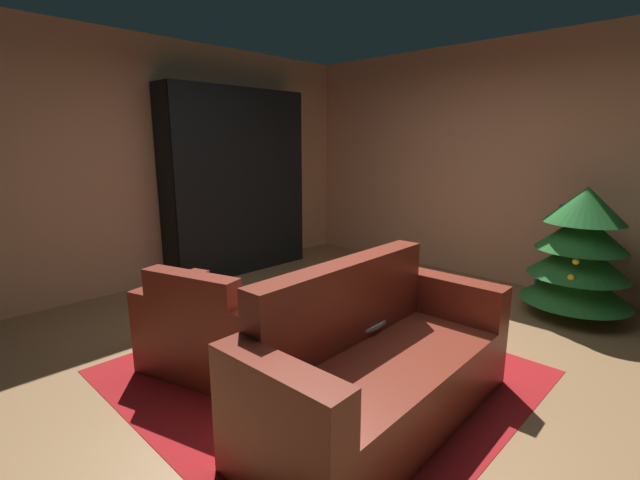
{
  "coord_description": "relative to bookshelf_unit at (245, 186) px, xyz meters",
  "views": [
    {
      "loc": [
        1.99,
        -2.47,
        1.61
      ],
      "look_at": [
        -0.3,
        -0.09,
        0.87
      ],
      "focal_mm": 24.78,
      "sensor_mm": 36.0,
      "label": 1
    }
  ],
  "objects": [
    {
      "name": "bookshelf_unit",
      "position": [
        0.0,
        0.0,
        0.0
      ],
      "size": [
        0.39,
        1.86,
        2.24
      ],
      "color": "black",
      "rests_on": "ground"
    },
    {
      "name": "area_rug",
      "position": [
        2.53,
        -1.25,
        -1.06
      ],
      "size": [
        2.52,
        2.42,
        0.01
      ],
      "primitive_type": "cube",
      "color": "maroon",
      "rests_on": "ground"
    },
    {
      "name": "armchair_red",
      "position": [
        1.97,
        -1.74,
        -0.78
      ],
      "size": [
        1.18,
        0.93,
        0.79
      ],
      "color": "maroon",
      "rests_on": "ground"
    },
    {
      "name": "coffee_table",
      "position": [
        2.67,
        -1.2,
        -0.65
      ],
      "size": [
        0.62,
        0.62,
        0.47
      ],
      "color": "black",
      "rests_on": "ground"
    },
    {
      "name": "book_stack_on_table",
      "position": [
        2.68,
        -1.19,
        -0.56
      ],
      "size": [
        0.22,
        0.17,
        0.07
      ],
      "color": "#E0BB4F",
      "rests_on": "coffee_table"
    },
    {
      "name": "wall_left",
      "position": [
        -0.27,
        -0.86,
        0.3
      ],
      "size": [
        0.06,
        5.36,
        2.72
      ],
      "primitive_type": "cube",
      "color": "tan",
      "rests_on": "ground"
    },
    {
      "name": "wall_back",
      "position": [
        2.53,
        1.79,
        0.3
      ],
      "size": [
        5.67,
        0.06,
        2.72
      ],
      "primitive_type": "cube",
      "color": "tan",
      "rests_on": "ground"
    },
    {
      "name": "ground_plane",
      "position": [
        2.53,
        -0.86,
        -1.06
      ],
      "size": [
        6.66,
        6.66,
        0.0
      ],
      "primitive_type": "plane",
      "color": "olive"
    },
    {
      "name": "bottle_on_table",
      "position": [
        2.57,
        -1.06,
        -0.47
      ],
      "size": [
        0.08,
        0.08,
        0.31
      ],
      "color": "#1E5321",
      "rests_on": "coffee_table"
    },
    {
      "name": "couch_red",
      "position": [
        3.13,
        -1.4,
        -0.75
      ],
      "size": [
        0.82,
        1.84,
        0.92
      ],
      "color": "maroon",
      "rests_on": "ground"
    },
    {
      "name": "decorated_tree",
      "position": [
        3.51,
        1.16,
        -0.45
      ],
      "size": [
        0.96,
        0.96,
        1.22
      ],
      "color": "brown",
      "rests_on": "ground"
    }
  ]
}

